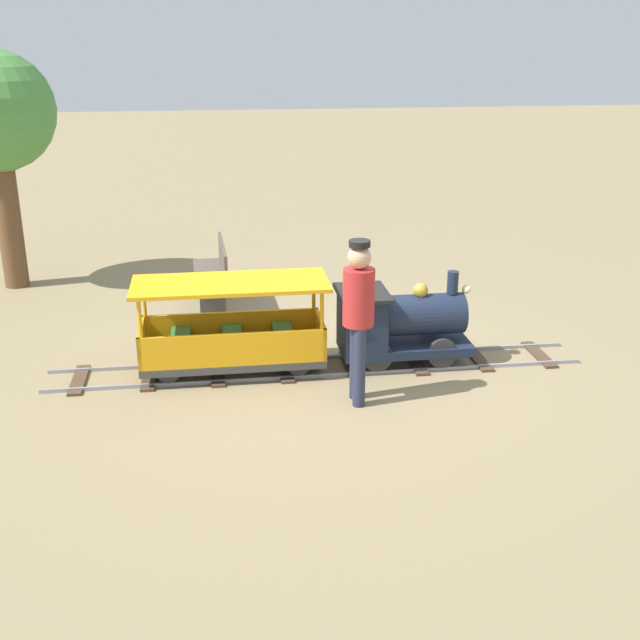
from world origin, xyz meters
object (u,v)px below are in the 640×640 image
passenger_car (232,336)px  conductor_person (358,309)px  locomotive (397,322)px  park_bench (214,274)px

passenger_car → conductor_person: bearing=53.6°
locomotive → park_bench: size_ratio=1.10×
park_bench → conductor_person: bearing=22.7°
conductor_person → passenger_car: bearing=-126.4°
conductor_person → park_bench: 3.48m
passenger_car → conductor_person: size_ratio=1.23×
passenger_car → conductor_person: 1.55m
conductor_person → park_bench: conductor_person is taller
locomotive → park_bench: bearing=-140.4°
passenger_car → park_bench: passenger_car is taller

